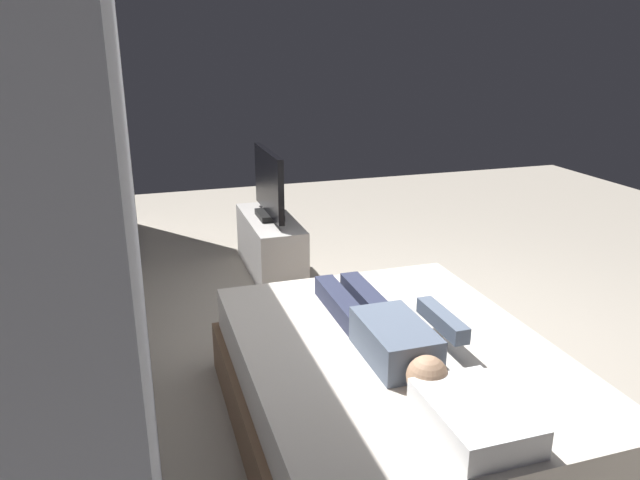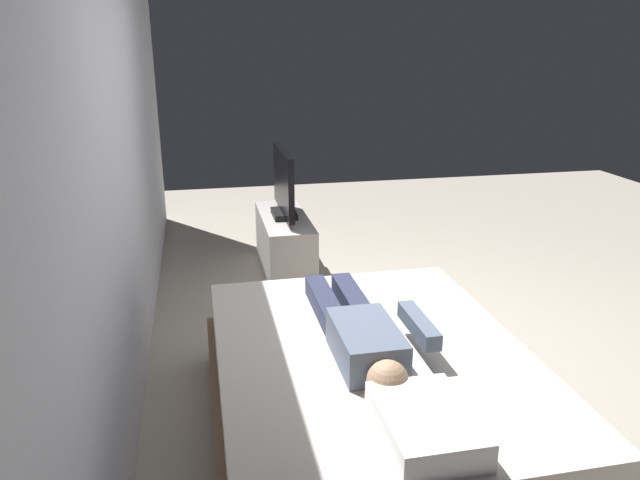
% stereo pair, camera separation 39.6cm
% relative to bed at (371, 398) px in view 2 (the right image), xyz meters
% --- Properties ---
extents(ground_plane, '(10.00, 10.00, 0.00)m').
position_rel_bed_xyz_m(ground_plane, '(0.80, -0.50, -0.26)').
color(ground_plane, '#ADA393').
extents(back_wall, '(6.40, 0.10, 2.80)m').
position_rel_bed_xyz_m(back_wall, '(1.20, 1.22, 1.14)').
color(back_wall, silver).
rests_on(back_wall, ground).
extents(bed, '(2.04, 1.57, 0.54)m').
position_rel_bed_xyz_m(bed, '(0.00, 0.00, 0.00)').
color(bed, brown).
rests_on(bed, ground).
extents(pillow, '(0.48, 0.34, 0.12)m').
position_rel_bed_xyz_m(pillow, '(-0.70, -0.00, 0.34)').
color(pillow, white).
rests_on(pillow, bed).
extents(person, '(1.26, 0.46, 0.18)m').
position_rel_bed_xyz_m(person, '(0.03, 0.05, 0.36)').
color(person, slate).
rests_on(person, bed).
extents(remote, '(0.15, 0.04, 0.02)m').
position_rel_bed_xyz_m(remote, '(0.18, -0.36, 0.29)').
color(remote, black).
rests_on(remote, bed).
extents(tv_stand, '(1.10, 0.40, 0.50)m').
position_rel_bed_xyz_m(tv_stand, '(2.52, 0.06, -0.01)').
color(tv_stand, '#B7B2AD').
rests_on(tv_stand, ground).
extents(tv, '(0.88, 0.20, 0.59)m').
position_rel_bed_xyz_m(tv, '(2.52, 0.06, 0.52)').
color(tv, black).
rests_on(tv, tv_stand).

